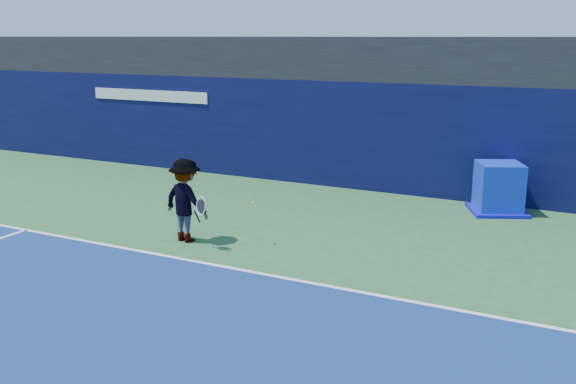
% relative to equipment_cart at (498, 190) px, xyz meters
% --- Properties ---
extents(ground, '(80.00, 80.00, 0.00)m').
position_rel_equipment_cart_xyz_m(ground, '(-4.13, -9.33, -0.56)').
color(ground, '#2B6032').
rests_on(ground, ground).
extents(baseline, '(24.00, 0.10, 0.01)m').
position_rel_equipment_cart_xyz_m(baseline, '(-4.13, -6.33, -0.55)').
color(baseline, white).
rests_on(baseline, ground).
extents(stadium_band, '(36.00, 3.00, 1.20)m').
position_rel_equipment_cart_xyz_m(stadium_band, '(-4.13, 2.17, 3.04)').
color(stadium_band, black).
rests_on(stadium_band, back_wall_assembly).
extents(back_wall_assembly, '(36.00, 1.03, 3.00)m').
position_rel_equipment_cart_xyz_m(back_wall_assembly, '(-4.13, 1.17, 0.94)').
color(back_wall_assembly, '#090C35').
rests_on(back_wall_assembly, ground).
extents(equipment_cart, '(1.69, 1.69, 1.23)m').
position_rel_equipment_cart_xyz_m(equipment_cart, '(0.00, 0.00, 0.00)').
color(equipment_cart, '#0E28C7').
rests_on(equipment_cart, ground).
extents(tennis_player, '(1.37, 0.85, 1.76)m').
position_rel_equipment_cart_xyz_m(tennis_player, '(-5.48, -5.31, 0.32)').
color(tennis_player, silver).
rests_on(tennis_player, ground).
extents(tennis_ball, '(0.07, 0.07, 0.07)m').
position_rel_equipment_cart_xyz_m(tennis_ball, '(-4.10, -4.90, 0.32)').
color(tennis_ball, '#A8D417').
rests_on(tennis_ball, ground).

